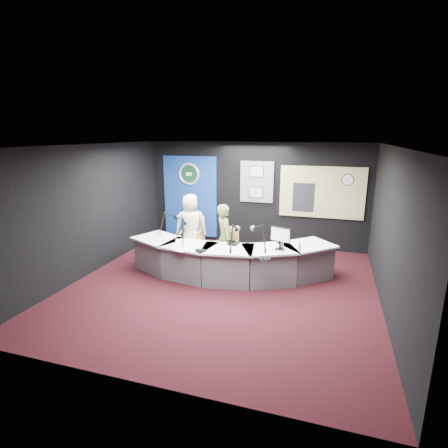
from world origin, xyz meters
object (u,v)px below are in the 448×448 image
(person_man, at_px, (191,225))
(person_woman, at_px, (224,238))
(armchair_left, at_px, (191,239))
(broadcast_desk, at_px, (227,260))
(armchair_right, at_px, (224,251))

(person_man, relative_size, person_woman, 1.03)
(armchair_left, bearing_deg, broadcast_desk, -44.81)
(person_woman, bearing_deg, person_man, 25.96)
(armchair_right, distance_m, person_man, 1.37)
(armchair_right, xyz_separation_m, person_woman, (0.00, 0.00, 0.31))
(broadcast_desk, xyz_separation_m, armchair_right, (-0.15, 0.29, 0.08))
(broadcast_desk, height_order, person_man, person_man)
(armchair_left, bearing_deg, person_woman, -39.08)
(person_man, xyz_separation_m, person_woman, (1.11, -0.73, -0.03))
(armchair_left, xyz_separation_m, person_man, (0.00, 0.00, 0.35))
(armchair_left, height_order, armchair_right, armchair_right)
(broadcast_desk, bearing_deg, armchair_left, 140.86)
(person_man, bearing_deg, armchair_right, 121.78)
(armchair_left, distance_m, person_man, 0.35)
(broadcast_desk, relative_size, person_woman, 2.94)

